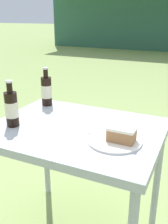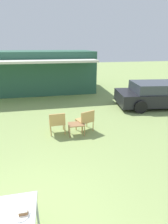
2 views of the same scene
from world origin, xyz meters
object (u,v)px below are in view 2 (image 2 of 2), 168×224
patio_table (6,217)px  garden_side_table (76,125)px  wicker_chair_plain (86,119)px  parked_car (158,95)px  cake_on_plate (22,213)px  wicker_chair_cushioned (57,121)px

patio_table → garden_side_table: bearing=65.7°
wicker_chair_plain → garden_side_table: (-0.38, -0.19, -0.11)m
parked_car → patio_table: size_ratio=5.11×
cake_on_plate → wicker_chair_plain: bearing=65.6°
wicker_chair_plain → patio_table: (-1.95, -3.68, 0.18)m
wicker_chair_plain → parked_car: bearing=-176.1°
wicker_chair_cushioned → wicker_chair_plain: same height
wicker_chair_cushioned → patio_table: wicker_chair_cushioned is taller
wicker_chair_plain → cake_on_plate: bearing=43.4°
wicker_chair_cushioned → garden_side_table: bearing=159.3°
wicker_chair_plain → garden_side_table: 0.44m
parked_car → wicker_chair_cushioned: 5.65m
parked_car → patio_table: (-6.18, -5.75, 0.05)m
parked_car → garden_side_table: bearing=-147.0°
parked_car → cake_on_plate: (-5.93, -5.82, 0.15)m
parked_car → wicker_chair_cushioned: bearing=-151.8°
wicker_chair_cushioned → garden_side_table: (0.65, -0.21, -0.11)m
wicker_chair_cushioned → patio_table: bearing=72.9°
parked_car → cake_on_plate: bearing=-128.8°
patio_table → cake_on_plate: (0.25, -0.07, 0.10)m
wicker_chair_plain → garden_side_table: bearing=4.9°
garden_side_table → patio_table: size_ratio=0.65×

